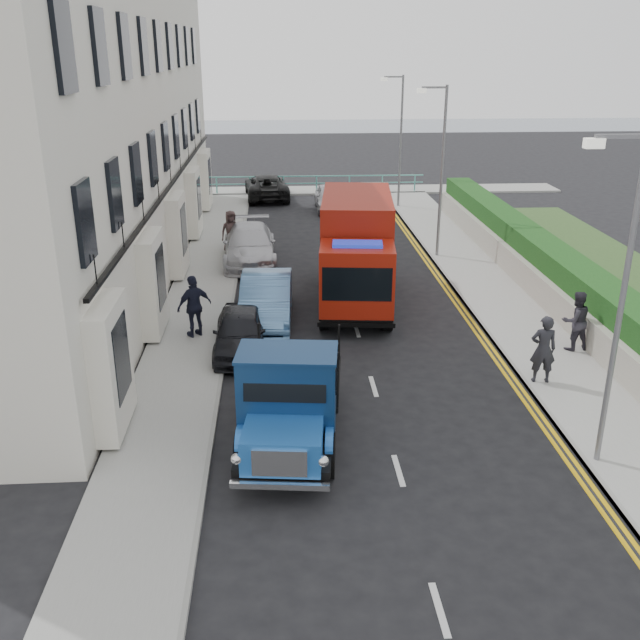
# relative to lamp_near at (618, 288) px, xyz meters

# --- Properties ---
(ground) EXTENTS (120.00, 120.00, 0.00)m
(ground) POSITION_rel_lamp_near_xyz_m (-4.18, 2.00, -4.00)
(ground) COLOR black
(ground) RESTS_ON ground
(pavement_west) EXTENTS (2.40, 38.00, 0.12)m
(pavement_west) POSITION_rel_lamp_near_xyz_m (-9.38, 11.00, -3.94)
(pavement_west) COLOR gray
(pavement_west) RESTS_ON ground
(pavement_east) EXTENTS (2.60, 38.00, 0.12)m
(pavement_east) POSITION_rel_lamp_near_xyz_m (1.12, 11.00, -3.94)
(pavement_east) COLOR gray
(pavement_east) RESTS_ON ground
(promenade) EXTENTS (30.00, 2.50, 0.12)m
(promenade) POSITION_rel_lamp_near_xyz_m (-4.18, 31.00, -3.94)
(promenade) COLOR gray
(promenade) RESTS_ON ground
(sea_plane) EXTENTS (120.00, 120.00, 0.00)m
(sea_plane) POSITION_rel_lamp_near_xyz_m (-4.18, 62.00, -4.00)
(sea_plane) COLOR slate
(sea_plane) RESTS_ON ground
(terrace_west) EXTENTS (6.31, 30.20, 14.25)m
(terrace_west) POSITION_rel_lamp_near_xyz_m (-13.65, 15.00, 3.17)
(terrace_west) COLOR silver
(terrace_west) RESTS_ON ground
(garden_east) EXTENTS (1.45, 28.00, 1.75)m
(garden_east) POSITION_rel_lamp_near_xyz_m (3.03, 11.00, -3.10)
(garden_east) COLOR #B2AD9E
(garden_east) RESTS_ON ground
(seafront_railing) EXTENTS (13.00, 0.08, 1.11)m
(seafront_railing) POSITION_rel_lamp_near_xyz_m (-4.18, 30.20, -3.42)
(seafront_railing) COLOR #59B2A5
(seafront_railing) RESTS_ON ground
(lamp_near) EXTENTS (1.23, 0.18, 7.00)m
(lamp_near) POSITION_rel_lamp_near_xyz_m (0.00, 0.00, 0.00)
(lamp_near) COLOR slate
(lamp_near) RESTS_ON ground
(lamp_mid) EXTENTS (1.23, 0.18, 7.00)m
(lamp_mid) POSITION_rel_lamp_near_xyz_m (0.00, 16.00, 0.00)
(lamp_mid) COLOR slate
(lamp_mid) RESTS_ON ground
(lamp_far) EXTENTS (1.23, 0.18, 7.00)m
(lamp_far) POSITION_rel_lamp_near_xyz_m (0.00, 26.00, 0.00)
(lamp_far) COLOR slate
(lamp_far) RESTS_ON ground
(bedford_lorry) EXTENTS (2.58, 5.40, 2.47)m
(bedford_lorry) POSITION_rel_lamp_near_xyz_m (-6.47, 0.88, -2.86)
(bedford_lorry) COLOR black
(bedford_lorry) RESTS_ON ground
(red_lorry) EXTENTS (3.02, 7.07, 3.60)m
(red_lorry) POSITION_rel_lamp_near_xyz_m (-3.92, 10.80, -2.08)
(red_lorry) COLOR black
(red_lorry) RESTS_ON ground
(parked_car_front) EXTENTS (1.51, 3.73, 1.27)m
(parked_car_front) POSITION_rel_lamp_near_xyz_m (-7.78, 6.53, -3.36)
(parked_car_front) COLOR black
(parked_car_front) RESTS_ON ground
(parked_car_mid) EXTENTS (1.79, 4.67, 1.52)m
(parked_car_mid) POSITION_rel_lamp_near_xyz_m (-7.03, 9.03, -3.24)
(parked_car_mid) COLOR #5989BF
(parked_car_mid) RESTS_ON ground
(parked_car_rear) EXTENTS (2.29, 5.26, 1.51)m
(parked_car_rear) POSITION_rel_lamp_near_xyz_m (-7.78, 15.75, -3.24)
(parked_car_rear) COLOR silver
(parked_car_rear) RESTS_ON ground
(seafront_car_left) EXTENTS (2.77, 5.29, 1.42)m
(seafront_car_left) POSITION_rel_lamp_near_xyz_m (-7.18, 29.00, -3.29)
(seafront_car_left) COLOR black
(seafront_car_left) RESTS_ON ground
(seafront_car_right) EXTENTS (1.66, 4.03, 1.37)m
(seafront_car_right) POSITION_rel_lamp_near_xyz_m (-3.68, 25.66, -3.31)
(seafront_car_right) COLOR silver
(seafront_car_right) RESTS_ON ground
(pedestrian_east_near) EXTENTS (0.71, 0.51, 1.85)m
(pedestrian_east_near) POSITION_rel_lamp_near_xyz_m (0.22, 3.81, -2.95)
(pedestrian_east_near) COLOR black
(pedestrian_east_near) RESTS_ON pavement_east
(pedestrian_east_far) EXTENTS (0.96, 0.80, 1.77)m
(pedestrian_east_far) POSITION_rel_lamp_near_xyz_m (1.92, 5.85, -2.99)
(pedestrian_east_far) COLOR #2C2933
(pedestrian_east_far) RESTS_ON pavement_east
(pedestrian_west_near) EXTENTS (1.20, 1.01, 1.92)m
(pedestrian_west_near) POSITION_rel_lamp_near_xyz_m (-9.18, 7.58, -2.92)
(pedestrian_west_near) COLOR black
(pedestrian_west_near) RESTS_ON pavement_west
(pedestrian_west_far) EXTENTS (1.02, 0.82, 1.82)m
(pedestrian_west_far) POSITION_rel_lamp_near_xyz_m (-8.58, 16.91, -2.97)
(pedestrian_west_far) COLOR #3C2C2B
(pedestrian_west_far) RESTS_ON pavement_west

